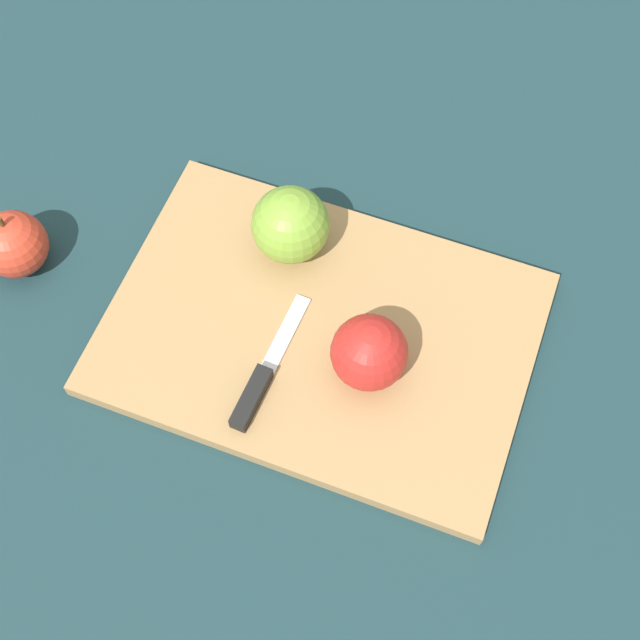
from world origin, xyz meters
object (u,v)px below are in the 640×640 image
at_px(apple_half_left, 369,353).
at_px(apple_whole, 14,244).
at_px(knife, 258,385).
at_px(apple_half_right, 290,225).

bearing_deg(apple_half_left, apple_whole, -154.99).
height_order(apple_half_left, apple_whole, apple_half_left).
relative_size(apple_half_left, knife, 0.47).
bearing_deg(apple_whole, apple_half_left, -174.83).
relative_size(knife, apple_whole, 1.89).
bearing_deg(knife, apple_half_right, 13.09).
height_order(apple_half_right, apple_whole, apple_half_right).
height_order(apple_half_left, knife, apple_half_left).
distance_m(knife, apple_whole, 0.30).
relative_size(apple_half_left, apple_half_right, 0.92).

